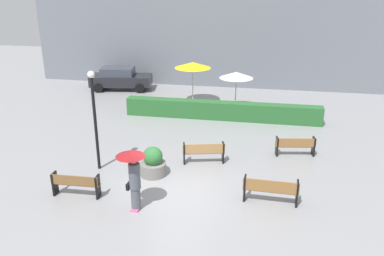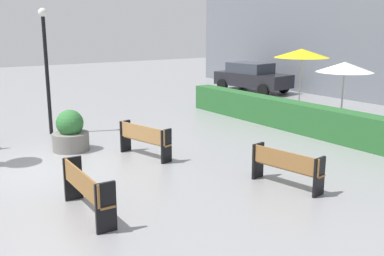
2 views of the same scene
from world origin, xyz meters
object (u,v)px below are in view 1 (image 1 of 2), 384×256
bench_near_left (75,183)px  planter_pot (153,163)px  bench_near_right (271,189)px  lamp_post (94,111)px  parked_car (120,78)px  patio_umbrella_yellow (193,65)px  bench_mid_center (204,151)px  bench_far_right (295,145)px  patio_umbrella_white (236,75)px  pedestrian_with_umbrella (133,173)px

bench_near_left → planter_pot: 3.09m
bench_near_right → bench_near_left: bearing=-173.3°
bench_near_left → lamp_post: bearing=92.5°
bench_near_left → bench_near_right: bearing=6.7°
lamp_post → parked_car: (-3.49, 12.08, -1.67)m
planter_pot → lamp_post: bearing=176.4°
patio_umbrella_yellow → parked_car: patio_umbrella_yellow is taller
bench_near_left → patio_umbrella_yellow: 12.22m
bench_near_right → bench_mid_center: bearing=135.2°
bench_far_right → planter_pot: 6.34m
bench_mid_center → bench_far_right: size_ratio=1.02×
bench_near_right → patio_umbrella_white: (-2.06, 10.26, 1.58)m
bench_near_left → pedestrian_with_umbrella: pedestrian_with_umbrella is taller
bench_near_left → bench_far_right: (7.88, 5.03, -0.02)m
lamp_post → patio_umbrella_white: (4.85, 8.80, -0.36)m
bench_mid_center → patio_umbrella_yellow: (-2.01, 8.35, 1.90)m
patio_umbrella_white → lamp_post: bearing=-118.9°
pedestrian_with_umbrella → bench_near_right: bearing=15.4°
patio_umbrella_yellow → bench_near_right: bearing=-66.7°
bench_mid_center → lamp_post: lamp_post is taller
bench_near_left → bench_far_right: size_ratio=1.00×
bench_near_right → patio_umbrella_yellow: 12.22m
patio_umbrella_white → parked_car: patio_umbrella_white is taller
bench_near_right → patio_umbrella_yellow: size_ratio=0.73×
bench_near_left → bench_near_right: bench_near_right is taller
bench_mid_center → parked_car: (-7.63, 10.81, 0.28)m
bench_far_right → patio_umbrella_yellow: bearing=130.4°
pedestrian_with_umbrella → patio_umbrella_white: patio_umbrella_white is taller
planter_pot → patio_umbrella_yellow: size_ratio=0.45×
bench_near_right → lamp_post: bearing=168.0°
pedestrian_with_umbrella → patio_umbrella_white: (2.42, 11.50, 0.76)m
bench_near_right → patio_umbrella_white: size_ratio=0.83×
bench_near_right → patio_umbrella_white: patio_umbrella_white is taller
parked_car → bench_far_right: bearing=-39.1°
patio_umbrella_white → bench_near_left: bearing=-113.2°
lamp_post → patio_umbrella_yellow: lamp_post is taller
bench_mid_center → planter_pot: size_ratio=1.50×
pedestrian_with_umbrella → bench_mid_center: bearing=66.6°
bench_mid_center → parked_car: size_ratio=0.40×
planter_pot → bench_near_left: bearing=-136.7°
parked_car → pedestrian_with_umbrella: bearing=-68.2°
bench_near_left → bench_mid_center: (4.05, 3.54, 0.02)m
bench_mid_center → lamp_post: (-4.14, -1.27, 1.95)m
bench_far_right → planter_pot: (-5.63, -2.91, 0.01)m
pedestrian_with_umbrella → planter_pot: size_ratio=1.78×
patio_umbrella_white → bench_far_right: bearing=-62.6°
planter_pot → bench_near_right: bearing=-16.1°
patio_umbrella_yellow → patio_umbrella_white: patio_umbrella_yellow is taller
lamp_post → patio_umbrella_yellow: (2.13, 9.63, -0.05)m
lamp_post → patio_umbrella_white: 10.05m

